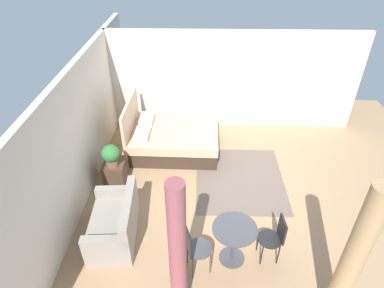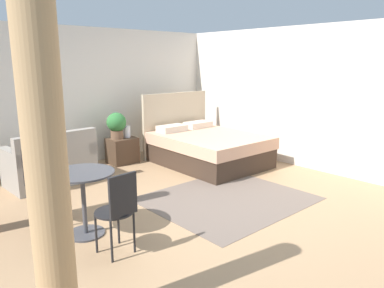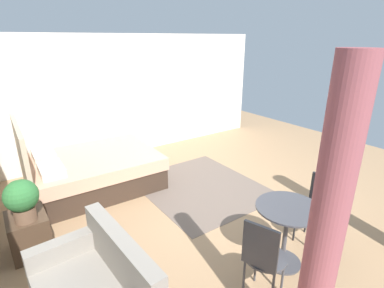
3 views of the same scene
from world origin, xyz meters
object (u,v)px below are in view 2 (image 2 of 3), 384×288
(bed, at_px, (206,147))
(nightstand, at_px, (122,150))
(balcony_table, at_px, (83,191))
(couch, at_px, (51,165))
(cafe_chair_near_window, at_px, (42,178))
(potted_plant, at_px, (116,124))
(cafe_chair_near_couch, at_px, (119,207))
(vase, at_px, (127,132))

(bed, height_order, nightstand, bed)
(bed, xyz_separation_m, balcony_table, (-3.04, -1.22, 0.19))
(couch, height_order, balcony_table, couch)
(balcony_table, relative_size, cafe_chair_near_window, 0.79)
(potted_plant, xyz_separation_m, cafe_chair_near_couch, (-1.72, -2.97, -0.24))
(vase, bearing_deg, cafe_chair_near_window, -142.69)
(nightstand, xyz_separation_m, cafe_chair_near_window, (-2.10, -1.69, 0.32))
(cafe_chair_near_couch, bearing_deg, nightstand, 58.48)
(balcony_table, bearing_deg, couch, 78.60)
(potted_plant, height_order, vase, potted_plant)
(cafe_chair_near_window, xyz_separation_m, cafe_chair_near_couch, (0.27, -1.29, -0.04))
(bed, distance_m, vase, 1.54)
(nightstand, xyz_separation_m, cafe_chair_near_couch, (-1.82, -2.97, 0.28))
(nightstand, distance_m, cafe_chair_near_couch, 3.50)
(bed, xyz_separation_m, potted_plant, (-1.26, 1.09, 0.44))
(couch, distance_m, potted_plant, 1.49)
(potted_plant, height_order, cafe_chair_near_couch, potted_plant)
(couch, distance_m, balcony_table, 2.03)
(couch, relative_size, cafe_chair_near_window, 1.41)
(vase, bearing_deg, balcony_table, -130.76)
(nightstand, relative_size, vase, 2.39)
(balcony_table, bearing_deg, cafe_chair_near_window, 109.34)
(bed, bearing_deg, cafe_chair_near_couch, -147.82)
(cafe_chair_near_couch, bearing_deg, vase, 56.86)
(balcony_table, height_order, cafe_chair_near_couch, cafe_chair_near_couch)
(couch, xyz_separation_m, cafe_chair_near_couch, (-0.35, -2.64, 0.21))
(couch, bearing_deg, balcony_table, -101.40)
(nightstand, relative_size, balcony_table, 0.70)
(cafe_chair_near_window, bearing_deg, vase, 37.31)
(vase, distance_m, cafe_chair_near_couch, 3.55)
(nightstand, height_order, potted_plant, potted_plant)
(bed, bearing_deg, cafe_chair_near_window, -169.68)
(cafe_chair_near_couch, bearing_deg, bed, 32.18)
(couch, xyz_separation_m, potted_plant, (1.38, 0.33, 0.46))
(couch, height_order, nightstand, couch)
(bed, relative_size, nightstand, 4.03)
(cafe_chair_near_window, height_order, cafe_chair_near_couch, cafe_chair_near_window)
(cafe_chair_near_couch, bearing_deg, balcony_table, 94.73)
(bed, bearing_deg, couch, 163.91)
(vase, distance_m, cafe_chair_near_window, 2.79)
(potted_plant, bearing_deg, couch, -166.49)
(cafe_chair_near_window, bearing_deg, nightstand, 38.80)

